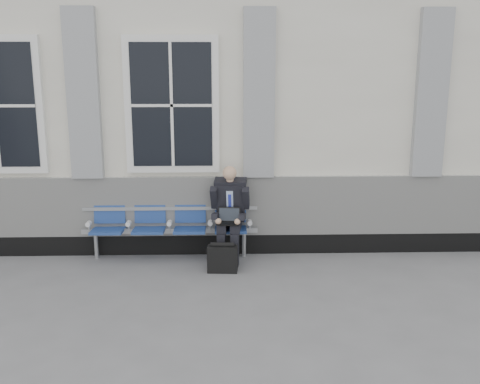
{
  "coord_description": "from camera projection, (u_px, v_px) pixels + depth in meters",
  "views": [
    {
      "loc": [
        1.1,
        -6.32,
        2.74
      ],
      "look_at": [
        1.31,
        0.9,
        1.09
      ],
      "focal_mm": 40.0,
      "sensor_mm": 36.0,
      "label": 1
    }
  ],
  "objects": [
    {
      "name": "briefcase",
      "position": [
        222.0,
        258.0,
        7.4
      ],
      "size": [
        0.43,
        0.2,
        0.43
      ],
      "color": "black",
      "rests_on": "ground"
    },
    {
      "name": "station_building",
      "position": [
        162.0,
        100.0,
        9.62
      ],
      "size": [
        14.4,
        4.4,
        4.49
      ],
      "color": "white",
      "rests_on": "ground"
    },
    {
      "name": "ground",
      "position": [
        138.0,
        293.0,
        6.73
      ],
      "size": [
        70.0,
        70.0,
        0.0
      ],
      "primitive_type": "plane",
      "color": "slate",
      "rests_on": "ground"
    },
    {
      "name": "bench",
      "position": [
        170.0,
        222.0,
        7.91
      ],
      "size": [
        2.6,
        0.47,
        0.91
      ],
      "color": "#9EA0A3",
      "rests_on": "ground"
    },
    {
      "name": "businessman",
      "position": [
        230.0,
        210.0,
        7.76
      ],
      "size": [
        0.59,
        0.79,
        1.41
      ],
      "color": "black",
      "rests_on": "ground"
    }
  ]
}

